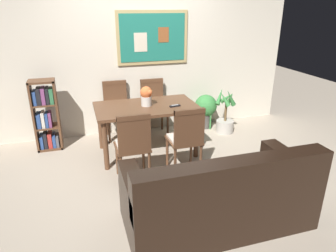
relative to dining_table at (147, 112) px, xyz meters
The scene contains 13 objects.
ground_plane 0.80m from the dining_table, 76.03° to the right, with size 12.00×12.00×0.00m, color tan.
wall_back_with_painting 1.19m from the dining_table, 82.44° to the left, with size 5.20×0.14×2.60m.
dining_table is the anchor object (origin of this frame).
dining_chair_far_right 0.76m from the dining_table, 68.16° to the left, with size 0.40×0.41×0.91m.
dining_chair_near_left 0.84m from the dining_table, 114.32° to the right, with size 0.40×0.41×0.91m.
dining_chair_near_right 0.83m from the dining_table, 66.88° to the right, with size 0.40×0.41×0.91m.
dining_chair_far_left 0.82m from the dining_table, 113.61° to the left, with size 0.40×0.41×0.91m.
leather_couch 1.83m from the dining_table, 80.85° to the right, with size 1.80×0.84×0.84m.
bookshelf 1.51m from the dining_table, 157.47° to the left, with size 0.36×0.28×1.05m.
potted_ivy 1.42m from the dining_table, 28.90° to the left, with size 0.38×0.38×0.61m.
potted_palm 1.54m from the dining_table, 14.63° to the left, with size 0.38×0.38×0.78m.
flower_vase 0.25m from the dining_table, 54.69° to the left, with size 0.17×0.18×0.27m.
tv_remote 0.42m from the dining_table, 21.89° to the right, with size 0.16×0.07×0.02m.
Camera 1 is at (-1.04, -3.54, 2.04)m, focal length 32.87 mm.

